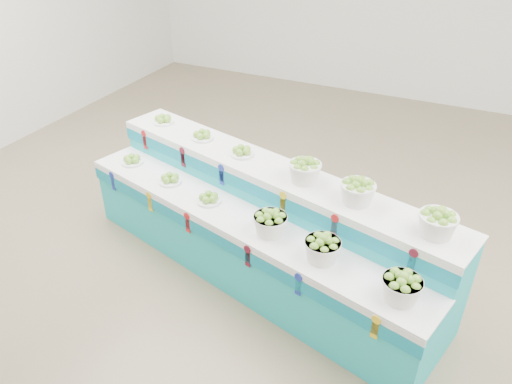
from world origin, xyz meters
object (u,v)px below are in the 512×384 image
at_px(display_stand, 256,225).
at_px(basket_upper_right, 437,222).
at_px(plate_upper_mid, 202,135).
at_px(basket_lower_left, 270,223).

height_order(display_stand, basket_upper_right, basket_upper_right).
bearing_deg(plate_upper_mid, display_stand, -29.43).
xyz_separation_m(basket_lower_left, basket_upper_right, (1.25, 0.13, 0.30)).
height_order(display_stand, basket_lower_left, display_stand).
bearing_deg(plate_upper_mid, basket_lower_left, -35.25).
xyz_separation_m(display_stand, basket_lower_left, (0.28, -0.31, 0.32)).
height_order(basket_lower_left, plate_upper_mid, plate_upper_mid).
height_order(display_stand, plate_upper_mid, plate_upper_mid).
xyz_separation_m(plate_upper_mid, basket_upper_right, (2.34, -0.64, 0.06)).
height_order(basket_lower_left, basket_upper_right, basket_upper_right).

